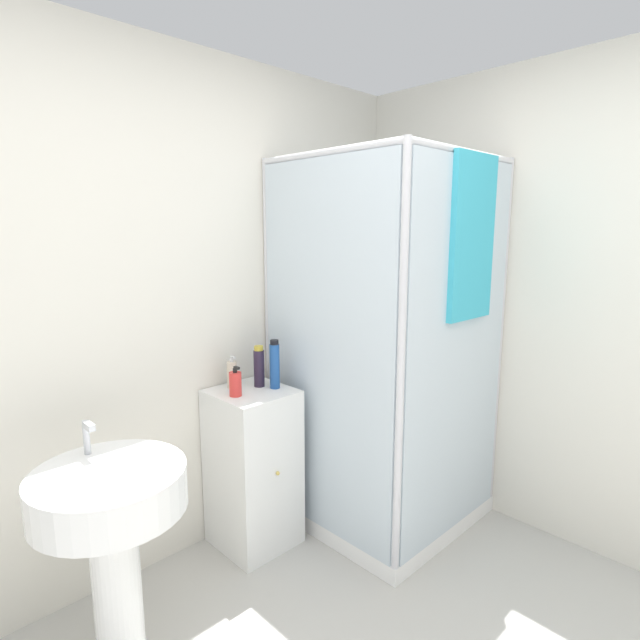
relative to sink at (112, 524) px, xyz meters
name	(u,v)px	position (x,y,z in m)	size (l,w,h in m)	color
wall_back	(137,318)	(0.38, 0.54, 0.63)	(6.40, 0.06, 2.50)	silver
shower_enclosure	(388,430)	(1.51, -0.05, -0.07)	(0.95, 0.98, 2.02)	white
vanity_cabinet	(253,467)	(0.85, 0.31, -0.20)	(0.38, 0.41, 0.84)	white
sink	(112,524)	(0.00, 0.00, 0.00)	(0.53, 0.53, 0.95)	white
soap_dispenser	(235,384)	(0.75, 0.30, 0.29)	(0.06, 0.06, 0.15)	red
shampoo_bottle_tall_black	(259,367)	(0.93, 0.34, 0.33)	(0.05, 0.05, 0.22)	#281E33
shampoo_bottle_blue	(275,365)	(0.97, 0.26, 0.35)	(0.05, 0.05, 0.26)	#1E4C93
lotion_bottle_white	(232,374)	(0.81, 0.42, 0.29)	(0.05, 0.05, 0.17)	beige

